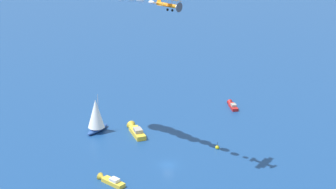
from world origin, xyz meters
The scene contains 7 objects.
ground_plane centered at (0.00, 0.00, 0.00)m, with size 2000.00×2000.00×0.00m, color navy.
sailboat_far_port centered at (18.91, -21.74, 5.03)m, with size 7.04×8.30×11.03m.
motorboat_far_stbd centered at (14.53, 8.22, 0.61)m, with size 6.97×6.95×2.27m.
motorboat_trailing centered at (-22.59, -37.34, 0.55)m, with size 2.52×7.15×2.03m.
motorboat_outer_ring_a centered at (7.81, -19.85, 0.79)m, with size 5.38×10.48×2.95m.
marker_buoy centered at (-13.83, -8.49, 0.39)m, with size 1.10×1.10×2.10m.
biplane_lead centered at (-0.23, 0.17, 41.55)m, with size 6.64×6.47×3.80m.
Camera 1 is at (9.39, 141.80, 74.58)m, focal length 67.06 mm.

